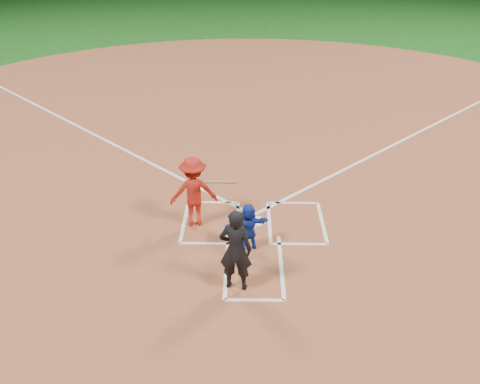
{
  "coord_description": "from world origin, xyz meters",
  "views": [
    {
      "loc": [
        -0.15,
        -10.57,
        6.36
      ],
      "look_at": [
        -0.3,
        -0.4,
        1.0
      ],
      "focal_mm": 40.0,
      "sensor_mm": 36.0,
      "label": 1
    }
  ],
  "objects_px": {
    "catcher": "(248,227)",
    "umpire": "(236,250)",
    "batter_at_plate": "(194,192)",
    "home_plate": "(253,222)"
  },
  "relations": [
    {
      "from": "home_plate",
      "to": "batter_at_plate",
      "type": "xyz_separation_m",
      "value": [
        -1.34,
        -0.08,
        0.81
      ]
    },
    {
      "from": "catcher",
      "to": "umpire",
      "type": "height_order",
      "value": "umpire"
    },
    {
      "from": "umpire",
      "to": "batter_at_plate",
      "type": "height_order",
      "value": "umpire"
    },
    {
      "from": "catcher",
      "to": "batter_at_plate",
      "type": "bearing_deg",
      "value": -58.74
    },
    {
      "from": "catcher",
      "to": "batter_at_plate",
      "type": "xyz_separation_m",
      "value": [
        -1.22,
        0.99,
        0.3
      ]
    },
    {
      "from": "home_plate",
      "to": "catcher",
      "type": "xyz_separation_m",
      "value": [
        -0.12,
        -1.08,
        0.52
      ]
    },
    {
      "from": "home_plate",
      "to": "batter_at_plate",
      "type": "bearing_deg",
      "value": 3.54
    },
    {
      "from": "catcher",
      "to": "batter_at_plate",
      "type": "distance_m",
      "value": 1.6
    },
    {
      "from": "home_plate",
      "to": "umpire",
      "type": "height_order",
      "value": "umpire"
    },
    {
      "from": "home_plate",
      "to": "batter_at_plate",
      "type": "relative_size",
      "value": 0.37
    }
  ]
}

